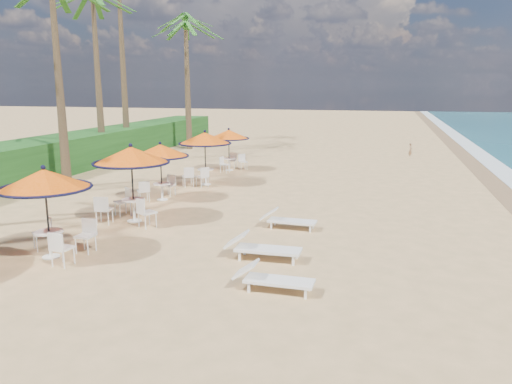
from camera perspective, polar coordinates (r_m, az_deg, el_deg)
ground at (r=12.14m, az=-1.91°, el=-9.62°), size 160.00×160.00×0.00m
scrub_hedge at (r=27.72m, az=-22.74°, el=3.75°), size 3.00×40.00×1.80m
station_0 at (r=14.03m, az=-22.73°, el=0.18°), size 2.39×2.39×2.49m
station_1 at (r=16.93m, az=-14.21°, el=3.03°), size 2.53×2.53×2.64m
station_2 at (r=19.96m, az=-10.93°, el=4.10°), size 2.24×2.24×2.33m
station_3 at (r=22.73m, az=-5.99°, el=5.56°), size 2.41×2.41×2.51m
station_4 at (r=26.61m, az=-3.04°, el=6.02°), size 2.18×2.18×2.27m
lounger_near at (r=11.24m, az=1.71°, el=-9.80°), size 1.81×0.60×0.65m
lounger_mid at (r=13.16m, az=0.51°, el=-6.31°), size 2.02×0.66×0.72m
lounger_far at (r=15.96m, az=3.50°, el=-3.13°), size 1.81×0.64×0.64m
palm_4 at (r=30.64m, az=-18.11°, el=19.45°), size 5.00×5.00×9.51m
palm_6 at (r=36.03m, az=-7.97°, el=17.50°), size 5.00×5.00×8.69m
palm_7 at (r=40.81m, az=-8.09°, el=18.30°), size 5.00×5.00×9.78m
person at (r=33.52m, az=17.25°, el=4.68°), size 0.31×0.38×0.90m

